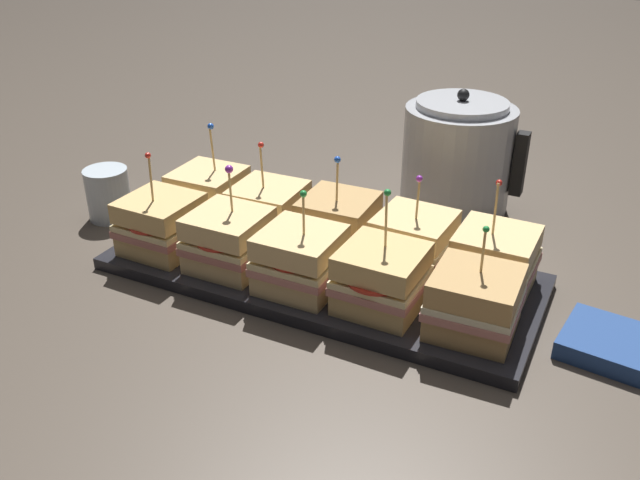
{
  "coord_description": "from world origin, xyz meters",
  "views": [
    {
      "loc": [
        0.38,
        -0.76,
        0.51
      ],
      "look_at": [
        0.0,
        0.0,
        0.06
      ],
      "focal_mm": 38.0,
      "sensor_mm": 36.0,
      "label": 1
    }
  ],
  "objects": [
    {
      "name": "napkin_stack",
      "position": [
        0.39,
        0.0,
        0.01
      ],
      "size": [
        0.12,
        0.12,
        0.02
      ],
      "color": "navy",
      "rests_on": "ground_plane"
    },
    {
      "name": "sandwich_back_far_left",
      "position": [
        -0.23,
        0.06,
        0.06
      ],
      "size": [
        0.11,
        0.11,
        0.16
      ],
      "color": "#DBB77A",
      "rests_on": "serving_platter"
    },
    {
      "name": "sandwich_back_left",
      "position": [
        -0.12,
        0.06,
        0.06
      ],
      "size": [
        0.11,
        0.11,
        0.15
      ],
      "color": "#DBB77A",
      "rests_on": "serving_platter"
    },
    {
      "name": "sandwich_back_far_right",
      "position": [
        0.23,
        0.05,
        0.06
      ],
      "size": [
        0.11,
        0.11,
        0.16
      ],
      "color": "#DBB77A",
      "rests_on": "serving_platter"
    },
    {
      "name": "sandwich_back_right",
      "position": [
        0.12,
        0.06,
        0.06
      ],
      "size": [
        0.11,
        0.11,
        0.14
      ],
      "color": "#DBB77A",
      "rests_on": "serving_platter"
    },
    {
      "name": "sandwich_back_center",
      "position": [
        -0.0,
        0.06,
        0.06
      ],
      "size": [
        0.11,
        0.11,
        0.15
      ],
      "color": "tan",
      "rests_on": "serving_platter"
    },
    {
      "name": "sandwich_front_left",
      "position": [
        -0.12,
        -0.06,
        0.06
      ],
      "size": [
        0.11,
        0.11,
        0.15
      ],
      "color": "#DBB77A",
      "rests_on": "serving_platter"
    },
    {
      "name": "sandwich_front_center",
      "position": [
        0.0,
        -0.06,
        0.06
      ],
      "size": [
        0.11,
        0.11,
        0.15
      ],
      "color": "#DBB77A",
      "rests_on": "serving_platter"
    },
    {
      "name": "sandwich_front_far_left",
      "position": [
        -0.24,
        -0.06,
        0.06
      ],
      "size": [
        0.11,
        0.11,
        0.16
      ],
      "color": "tan",
      "rests_on": "serving_platter"
    },
    {
      "name": "drinking_glass",
      "position": [
        -0.41,
        0.02,
        0.04
      ],
      "size": [
        0.07,
        0.07,
        0.09
      ],
      "color": "silver",
      "rests_on": "ground_plane"
    },
    {
      "name": "ground_plane",
      "position": [
        0.0,
        0.0,
        0.0
      ],
      "size": [
        6.0,
        6.0,
        0.0
      ],
      "primitive_type": "plane",
      "color": "#4C4238"
    },
    {
      "name": "kettle_steel",
      "position": [
        0.1,
        0.33,
        0.09
      ],
      "size": [
        0.21,
        0.19,
        0.21
      ],
      "color": "#B7BABF",
      "rests_on": "ground_plane"
    },
    {
      "name": "sandwich_front_far_right",
      "position": [
        0.24,
        -0.05,
        0.06
      ],
      "size": [
        0.11,
        0.11,
        0.14
      ],
      "color": "tan",
      "rests_on": "serving_platter"
    },
    {
      "name": "serving_platter",
      "position": [
        0.0,
        0.0,
        0.01
      ],
      "size": [
        0.62,
        0.26,
        0.02
      ],
      "color": "#232328",
      "rests_on": "ground_plane"
    },
    {
      "name": "sandwich_front_right",
      "position": [
        0.12,
        -0.06,
        0.06
      ],
      "size": [
        0.11,
        0.11,
        0.16
      ],
      "color": "tan",
      "rests_on": "serving_platter"
    }
  ]
}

